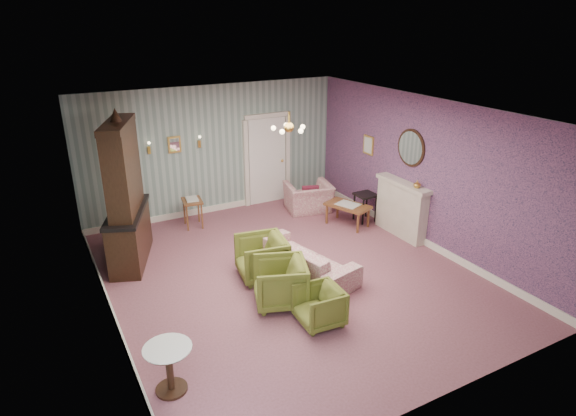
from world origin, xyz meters
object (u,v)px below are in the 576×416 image
olive_chair_a (319,304)px  dresser (124,190)px  pedestal_table (170,369)px  olive_chair_c (262,256)px  side_table_black (365,207)px  sofa_chintz (304,253)px  coffee_table (347,215)px  olive_chair_b (280,281)px  fireplace (401,209)px  wingback_chair (309,193)px

olive_chair_a → dresser: 4.08m
dresser → pedestal_table: size_ratio=4.34×
olive_chair_c → pedestal_table: (-2.20, -2.00, -0.09)m
olive_chair_a → side_table_black: (2.96, 2.83, -0.00)m
sofa_chintz → coffee_table: (1.91, 1.39, -0.16)m
dresser → side_table_black: 5.11m
olive_chair_b → fireplace: 3.61m
sofa_chintz → side_table_black: (2.38, 1.40, -0.08)m
side_table_black → pedestal_table: bearing=-149.2°
olive_chair_b → side_table_black: (3.21, 2.07, -0.09)m
sofa_chintz → side_table_black: bearing=-72.5°
side_table_black → wingback_chair: bearing=125.2°
pedestal_table → olive_chair_b: bearing=27.5°
dresser → side_table_black: dresser is taller
coffee_table → side_table_black: size_ratio=1.48×
olive_chair_c → olive_chair_a: bearing=14.6°
coffee_table → side_table_black: (0.47, 0.01, 0.08)m
wingback_chair → pedestal_table: (-4.51, -4.27, -0.12)m
olive_chair_b → wingback_chair: 4.00m
coffee_table → olive_chair_b: bearing=-143.1°
olive_chair_c → coffee_table: bearing=123.4°
olive_chair_a → olive_chair_b: size_ratio=0.79×
wingback_chair → dresser: dresser is taller
dresser → pedestal_table: 3.88m
olive_chair_c → sofa_chintz: (0.72, -0.24, -0.01)m
sofa_chintz → pedestal_table: (-2.92, -1.76, -0.08)m
olive_chair_b → fireplace: bearing=129.2°
olive_chair_a → side_table_black: 4.09m
olive_chair_b → wingback_chair: bearing=163.6°
pedestal_table → dresser: bearing=84.8°
olive_chair_a → olive_chair_c: 1.68m
wingback_chair → pedestal_table: size_ratio=1.58×
wingback_chair → coffee_table: wingback_chair is taller
olive_chair_c → side_table_black: bearing=120.3°
olive_chair_b → coffee_table: 3.43m
olive_chair_b → pedestal_table: 2.36m
olive_chair_a → olive_chair_b: bearing=-157.4°
fireplace → side_table_black: 0.99m
olive_chair_a → coffee_table: bearing=142.5°
sofa_chintz → fireplace: fireplace is taller
olive_chair_b → olive_chair_c: (0.12, 0.91, 0.00)m
olive_chair_c → dresser: bearing=-122.8°
olive_chair_b → olive_chair_c: olive_chair_c is taller
olive_chair_a → side_table_black: olive_chair_a is taller
olive_chair_a → sofa_chintz: 1.54m
wingback_chair → fireplace: (1.00, -2.05, 0.14)m
olive_chair_b → side_table_black: size_ratio=1.28×
olive_chair_b → sofa_chintz: (0.83, 0.67, -0.01)m
olive_chair_c → fireplace: bearing=103.7°
olive_chair_b → side_table_black: olive_chair_b is taller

